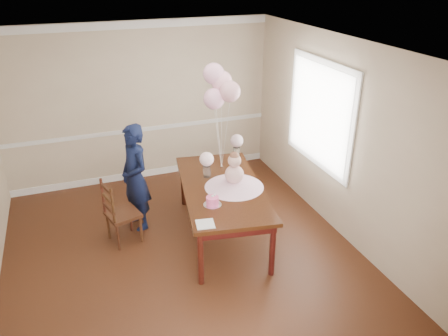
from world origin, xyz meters
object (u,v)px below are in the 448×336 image
dining_chair_seat (123,214)px  woman (135,178)px  dining_table_top (222,188)px  birthday_cake (212,201)px

dining_chair_seat → woman: (0.25, 0.32, 0.36)m
dining_table_top → woman: bearing=157.1°
dining_table_top → birthday_cake: birthday_cake is taller
dining_chair_seat → birthday_cake: bearing=-52.7°
birthday_cake → woman: size_ratio=0.10×
dining_chair_seat → woman: 0.55m
dining_table_top → dining_chair_seat: bearing=174.5°
dining_table_top → birthday_cake: bearing=-114.0°
dining_table_top → birthday_cake: (-0.28, -0.43, 0.09)m
dining_table_top → birthday_cake: size_ratio=13.33×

